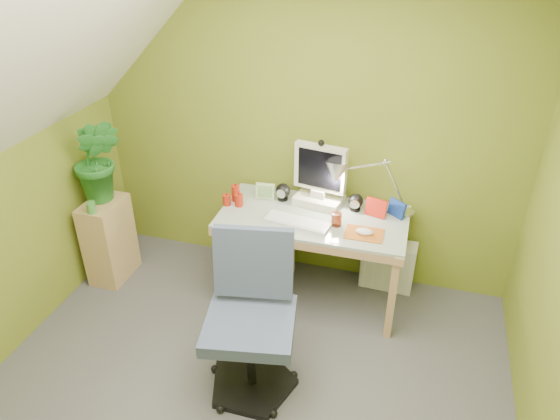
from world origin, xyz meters
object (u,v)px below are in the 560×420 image
(monitor, at_px, (320,172))
(side_ledge, at_px, (109,240))
(potted_plant, at_px, (98,160))
(radiator, at_px, (388,265))
(desk_lamp, at_px, (385,173))
(desk, at_px, (312,256))
(task_chair, at_px, (250,322))

(monitor, bearing_deg, side_ledge, -156.77)
(potted_plant, xyz_separation_m, radiator, (2.12, 0.43, -0.80))
(desk_lamp, xyz_separation_m, side_ledge, (-2.03, -0.39, -0.68))
(monitor, relative_size, radiator, 1.29)
(side_ledge, height_order, potted_plant, potted_plant)
(desk, bearing_deg, potted_plant, -174.80)
(potted_plant, bearing_deg, desk_lamp, 9.61)
(desk_lamp, bearing_deg, potted_plant, -168.97)
(monitor, xyz_separation_m, radiator, (0.55, 0.09, -0.76))
(potted_plant, bearing_deg, monitor, 12.28)
(desk, distance_m, side_ledge, 1.59)
(desk_lamp, height_order, radiator, desk_lamp)
(side_ledge, relative_size, radiator, 1.68)
(monitor, xyz_separation_m, task_chair, (-0.14, -1.15, -0.44))
(potted_plant, bearing_deg, desk, 5.91)
(side_ledge, height_order, task_chair, task_chair)
(potted_plant, xyz_separation_m, task_chair, (1.44, -0.80, -0.47))
(monitor, bearing_deg, radiator, 18.60)
(monitor, relative_size, side_ledge, 0.77)
(monitor, xyz_separation_m, side_ledge, (-1.58, -0.39, -0.63))
(monitor, xyz_separation_m, potted_plant, (-1.58, -0.34, 0.03))
(side_ledge, height_order, radiator, side_ledge)
(side_ledge, relative_size, potted_plant, 1.03)
(monitor, height_order, side_ledge, monitor)
(task_chair, bearing_deg, desk, 70.99)
(desk, distance_m, task_chair, 0.99)
(monitor, distance_m, task_chair, 1.24)
(task_chair, distance_m, radiator, 1.45)
(desk, bearing_deg, monitor, 89.30)
(side_ledge, relative_size, task_chair, 0.64)
(side_ledge, distance_m, radiator, 2.18)
(task_chair, relative_size, radiator, 2.62)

